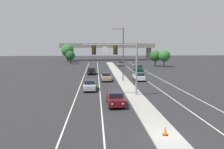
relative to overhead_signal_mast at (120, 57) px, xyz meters
The scene contains 21 objects.
ground_plane 15.21m from the overhead_signal_mast, 81.59° to the right, with size 260.00×260.00×0.00m, color #28282B.
median_island 6.87m from the overhead_signal_mast, 61.95° to the left, with size 2.40×110.00×0.15m, color #9E9B93.
lane_stripe_oncoming_center 12.42m from the overhead_signal_mast, 103.49° to the left, with size 0.14×100.00×0.01m, color silver.
lane_stripe_receding_center 13.91m from the overhead_signal_mast, 58.13° to the left, with size 0.14×100.00×0.01m, color silver.
edge_stripe_left 13.51m from the overhead_signal_mast, 118.48° to the left, with size 0.14×100.00×0.01m, color silver.
edge_stripe_right 15.78m from the overhead_signal_mast, 47.25° to the left, with size 0.14×100.00×0.01m, color silver.
overhead_signal_mast is the anchor object (origin of this frame).
street_lamp_median 12.50m from the overhead_signal_mast, 81.85° to the left, with size 2.58×0.28×10.00m.
car_oncoming_darkred 6.44m from the overhead_signal_mast, 102.18° to the right, with size 1.93×4.51×1.58m.
car_oncoming_silver 7.59m from the overhead_signal_mast, 133.36° to the left, with size 1.87×4.49×1.58m.
car_oncoming_tan 14.23m from the overhead_signal_mast, 95.33° to the left, with size 1.91×4.51×1.58m.
car_oncoming_black 24.34m from the overhead_signal_mast, 100.17° to the left, with size 1.87×4.49×1.58m.
car_receding_white 15.00m from the overhead_signal_mast, 68.48° to the left, with size 1.87×4.49×1.58m.
car_receding_green 31.31m from the overhead_signal_mast, 74.50° to the left, with size 1.91×4.51×1.58m.
car_receding_grey 44.88m from the overhead_signal_mast, 83.43° to the left, with size 1.88×4.49×1.58m.
traffic_cone_median_nose 14.82m from the overhead_signal_mast, 81.53° to the right, with size 0.36×0.36×0.74m.
overpass_bridge 72.49m from the overhead_signal_mast, 88.35° to the left, with size 42.40×6.40×7.65m.
tree_far_right_c 45.20m from the overhead_signal_mast, 68.93° to the left, with size 3.58×3.58×5.19m.
tree_far_left_a 64.53m from the overhead_signal_mast, 103.16° to the left, with size 5.05×5.05×7.31m.
tree_far_right_a 44.26m from the overhead_signal_mast, 65.13° to the left, with size 3.73×3.73×5.39m.
tree_far_left_c 54.15m from the overhead_signal_mast, 103.32° to the left, with size 3.33×3.33×4.82m.
Camera 1 is at (-5.25, -15.75, 6.99)m, focal length 35.86 mm.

